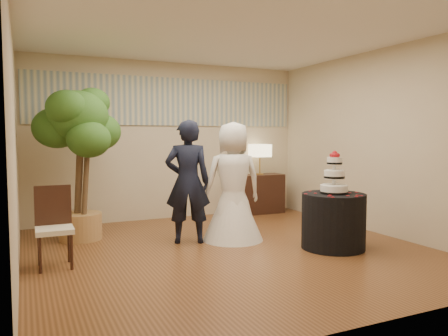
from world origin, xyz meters
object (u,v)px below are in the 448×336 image
table_lamp (260,159)px  wedding_cake (334,172)px  cake_table (333,221)px  ficus_tree (79,162)px  side_chair (54,228)px  groom (188,182)px  console (260,194)px  bride (233,181)px

table_lamp → wedding_cake: bearing=-98.6°
cake_table → table_lamp: (0.41, 2.72, 0.67)m
ficus_tree → side_chair: (-0.42, -1.27, -0.66)m
wedding_cake → ficus_tree: size_ratio=0.25×
groom → cake_table: groom is taller
wedding_cake → console: wedding_cake is taller
bride → ficus_tree: bearing=-16.6°
groom → ficus_tree: ficus_tree is taller
bride → console: 2.29m
groom → wedding_cake: (1.65, -1.10, 0.16)m
groom → ficus_tree: size_ratio=0.76×
console → ficus_tree: ficus_tree is taller
bride → cake_table: (1.01, -0.98, -0.48)m
side_chair → wedding_cake: bearing=-10.2°
side_chair → ficus_tree: bearing=72.0°
cake_table → wedding_cake: (0.00, 0.00, 0.65)m
cake_table → console: bearing=81.4°
groom → bride: size_ratio=1.01×
bride → side_chair: (-2.41, -0.34, -0.39)m
wedding_cake → console: size_ratio=0.63×
groom → side_chair: groom is taller
cake_table → ficus_tree: (-2.99, 1.91, 0.76)m
cake_table → side_chair: bearing=169.3°
groom → ficus_tree: 1.60m
groom → bride: 0.65m
bride → ficus_tree: ficus_tree is taller
groom → console: (2.06, 1.61, -0.48)m
ficus_tree → side_chair: size_ratio=2.44×
cake_table → ficus_tree: bearing=147.4°
table_lamp → side_chair: table_lamp is taller
cake_table → table_lamp: bearing=81.4°
table_lamp → console: bearing=180.0°
bride → wedding_cake: bearing=144.1°
cake_table → side_chair: side_chair is taller
groom → side_chair: (-1.77, -0.46, -0.40)m
wedding_cake → console: (0.41, 2.72, -0.64)m
side_chair → groom: bearing=15.0°
bride → wedding_cake: bride is taller
bride → ficus_tree: 2.21m
console → table_lamp: bearing=1.2°
groom → table_lamp: (2.06, 1.61, 0.18)m
bride → side_chair: size_ratio=1.84×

